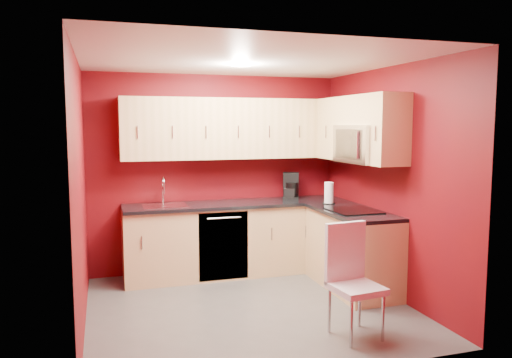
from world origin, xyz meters
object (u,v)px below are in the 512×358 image
sink (165,203)px  coffee_maker (291,186)px  microwave (364,144)px  napkin_holder (289,194)px  paper_towel (329,193)px  dining_chair (356,282)px

sink → coffee_maker: (1.64, 0.06, 0.14)m
microwave → napkin_holder: bearing=115.4°
coffee_maker → paper_towel: bearing=-37.0°
microwave → dining_chair: 1.78m
sink → coffee_maker: size_ratio=1.53×
sink → napkin_holder: 1.60m
microwave → sink: (-2.09, 1.00, -0.72)m
dining_chair → sink: bearing=116.7°
napkin_holder → dining_chair: napkin_holder is taller
napkin_holder → paper_towel: (0.34, -0.48, 0.06)m
sink → dining_chair: (1.40, -2.16, -0.44)m
microwave → dining_chair: bearing=-121.0°
paper_towel → dining_chair: size_ratio=0.26×
microwave → napkin_holder: size_ratio=5.27×
napkin_holder → paper_towel: bearing=-54.7°
sink → coffee_maker: sink is taller
coffee_maker → napkin_holder: bearing=-116.3°
coffee_maker → microwave: bearing=-44.6°
coffee_maker → napkin_holder: (-0.04, -0.03, -0.10)m
sink → napkin_holder: bearing=1.1°
coffee_maker → sink: bearing=-155.5°
microwave → sink: microwave is taller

